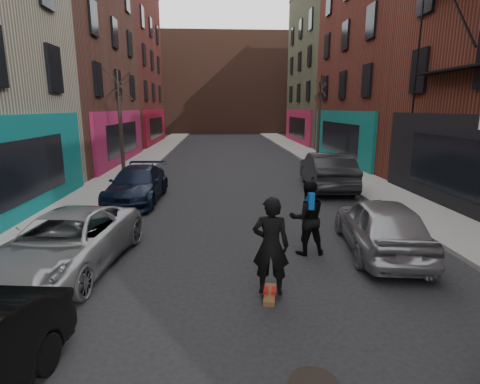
{
  "coord_description": "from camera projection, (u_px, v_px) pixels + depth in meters",
  "views": [
    {
      "loc": [
        -1.01,
        -2.67,
        3.71
      ],
      "look_at": [
        -0.46,
        6.65,
        1.6
      ],
      "focal_mm": 28.0,
      "sensor_mm": 36.0,
      "label": 1
    }
  ],
  "objects": [
    {
      "name": "skateboarder",
      "position": [
        271.0,
        246.0,
        7.27
      ],
      "size": [
        0.79,
        0.6,
        1.98
      ],
      "primitive_type": "imported",
      "rotation": [
        0.0,
        0.0,
        2.96
      ],
      "color": "black",
      "rests_on": "skateboard"
    },
    {
      "name": "parked_left_far",
      "position": [
        66.0,
        242.0,
        8.63
      ],
      "size": [
        2.79,
        5.06,
        1.34
      ],
      "primitive_type": "imported",
      "rotation": [
        0.0,
        0.0,
        -0.12
      ],
      "color": "gray",
      "rests_on": "ground"
    },
    {
      "name": "manhole",
      "position": [
        314.0,
        383.0,
        5.14
      ],
      "size": [
        0.85,
        0.85,
        0.01
      ],
      "primitive_type": "cylinder",
      "rotation": [
        0.0,
        0.0,
        0.24
      ],
      "color": "black",
      "rests_on": "ground"
    },
    {
      "name": "parked_right_end",
      "position": [
        327.0,
        171.0,
        17.34
      ],
      "size": [
        2.2,
        5.3,
        1.71
      ],
      "primitive_type": "imported",
      "rotation": [
        0.0,
        0.0,
        3.06
      ],
      "color": "black",
      "rests_on": "ground"
    },
    {
      "name": "tree_left_far",
      "position": [
        120.0,
        114.0,
        19.9
      ],
      "size": [
        2.0,
        2.0,
        6.5
      ],
      "primitive_type": null,
      "color": "black",
      "rests_on": "sidewalk_left"
    },
    {
      "name": "building_far",
      "position": [
        224.0,
        85.0,
        56.46
      ],
      "size": [
        40.0,
        10.0,
        14.0
      ],
      "primitive_type": "cube",
      "color": "#47281E",
      "rests_on": "ground"
    },
    {
      "name": "sidewalk_left",
      "position": [
        157.0,
        151.0,
        32.31
      ],
      "size": [
        2.5,
        84.0,
        0.13
      ],
      "primitive_type": "cube",
      "color": "gray",
      "rests_on": "ground"
    },
    {
      "name": "pedestrian",
      "position": [
        307.0,
        218.0,
        9.54
      ],
      "size": [
        0.97,
        0.78,
        1.92
      ],
      "rotation": [
        0.0,
        0.0,
        3.2
      ],
      "color": "black",
      "rests_on": "ground"
    },
    {
      "name": "parked_right_far",
      "position": [
        380.0,
        225.0,
        9.74
      ],
      "size": [
        2.29,
        4.5,
        1.47
      ],
      "primitive_type": "imported",
      "rotation": [
        0.0,
        0.0,
        3.01
      ],
      "color": "gray",
      "rests_on": "ground"
    },
    {
      "name": "sidewalk_right",
      "position": [
        300.0,
        150.0,
        33.03
      ],
      "size": [
        2.5,
        84.0,
        0.13
      ],
      "primitive_type": "cube",
      "color": "gray",
      "rests_on": "ground"
    },
    {
      "name": "skateboard",
      "position": [
        270.0,
        295.0,
        7.5
      ],
      "size": [
        0.36,
        0.83,
        0.1
      ],
      "primitive_type": "cube",
      "rotation": [
        0.0,
        0.0,
        -0.18
      ],
      "color": "brown",
      "rests_on": "ground"
    },
    {
      "name": "parked_left_end",
      "position": [
        137.0,
        184.0,
        15.05
      ],
      "size": [
        2.07,
        4.8,
        1.38
      ],
      "primitive_type": "imported",
      "rotation": [
        0.0,
        0.0,
        -0.03
      ],
      "color": "black",
      "rests_on": "ground"
    },
    {
      "name": "tree_right_far",
      "position": [
        319.0,
        110.0,
        26.42
      ],
      "size": [
        2.0,
        2.0,
        6.8
      ],
      "primitive_type": null,
      "color": "black",
      "rests_on": "sidewalk_right"
    }
  ]
}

